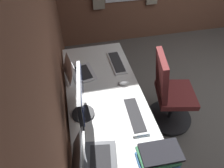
# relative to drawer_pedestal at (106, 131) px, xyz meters

# --- Properties ---
(wall_back) EXTENTS (4.99, 0.10, 2.60)m
(wall_back) POSITION_rel_drawer_pedestal_xyz_m (0.06, 0.41, 0.95)
(wall_back) COLOR brown
(wall_back) RESTS_ON ground
(desk) EXTENTS (1.94, 0.74, 0.73)m
(desk) POSITION_rel_drawer_pedestal_xyz_m (0.07, -0.03, 0.32)
(desk) COLOR white
(desk) RESTS_ON ground
(drawer_pedestal) EXTENTS (0.40, 0.51, 0.69)m
(drawer_pedestal) POSITION_rel_drawer_pedestal_xyz_m (0.00, 0.00, 0.00)
(drawer_pedestal) COLOR white
(drawer_pedestal) RESTS_ON ground
(monitor_primary) EXTENTS (0.51, 0.20, 0.40)m
(monitor_primary) POSITION_rel_drawer_pedestal_xyz_m (-0.03, 0.21, 0.61)
(monitor_primary) COLOR black
(monitor_primary) RESTS_ON desk
(laptop_leftmost) EXTENTS (0.35, 0.35, 0.22)m
(laptop_leftmost) POSITION_rel_drawer_pedestal_xyz_m (0.51, 0.20, 0.43)
(laptop_leftmost) COLOR silver
(laptop_leftmost) RESTS_ON desk
(laptop_left) EXTENTS (0.37, 0.38, 0.23)m
(laptop_left) POSITION_rel_drawer_pedestal_xyz_m (-0.49, 0.20, 0.44)
(laptop_left) COLOR #595B60
(laptop_left) RESTS_ON desk
(keyboard_main) EXTENTS (0.42, 0.15, 0.02)m
(keyboard_main) POSITION_rel_drawer_pedestal_xyz_m (-0.15, -0.23, 0.39)
(keyboard_main) COLOR silver
(keyboard_main) RESTS_ON desk
(keyboard_spare) EXTENTS (0.42, 0.15, 0.02)m
(keyboard_spare) POSITION_rel_drawer_pedestal_xyz_m (0.62, -0.26, 0.39)
(keyboard_spare) COLOR silver
(keyboard_spare) RESTS_ON desk
(mouse_main) EXTENTS (0.06, 0.10, 0.03)m
(mouse_main) POSITION_rel_drawer_pedestal_xyz_m (0.27, -0.24, 0.40)
(mouse_main) COLOR silver
(mouse_main) RESTS_ON desk
(book_stack_near) EXTENTS (0.23, 0.32, 0.11)m
(book_stack_near) POSITION_rel_drawer_pedestal_xyz_m (-0.59, -0.28, 0.44)
(book_stack_near) COLOR #38669E
(book_stack_near) RESTS_ON desk
(office_chair) EXTENTS (0.56, 0.59, 0.97)m
(office_chair) POSITION_rel_drawer_pedestal_xyz_m (0.25, -0.80, 0.11)
(office_chair) COLOR maroon
(office_chair) RESTS_ON ground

